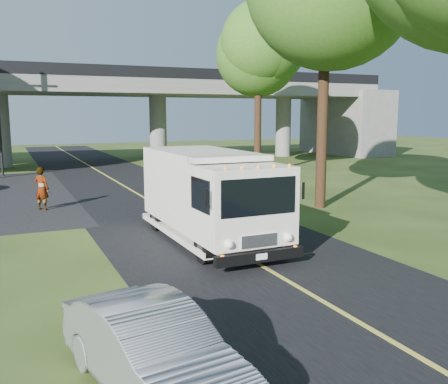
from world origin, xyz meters
TOP-DOWN VIEW (x-y plane):
  - ground at (0.00, 0.00)m, footprint 120.00×120.00m
  - road at (0.00, 10.00)m, footprint 7.00×90.00m
  - lane_line at (0.00, 10.00)m, footprint 0.12×90.00m
  - overpass at (0.00, 32.00)m, footprint 54.00×10.00m
  - traffic_signal at (-6.00, 26.00)m, footprint 0.18×0.22m
  - tree_right_far at (9.21, 19.84)m, footprint 5.77×5.67m
  - step_van at (-0.25, 5.59)m, footprint 2.52×6.64m
  - silver_sedan at (-4.19, -1.89)m, footprint 2.09×4.03m
  - pedestrian at (-4.57, 13.10)m, footprint 0.77×0.76m

SIDE VIEW (x-z plane):
  - ground at x=0.00m, z-range 0.00..0.00m
  - road at x=0.00m, z-range 0.00..0.02m
  - lane_line at x=0.00m, z-range 0.03..0.03m
  - silver_sedan at x=-4.19m, z-range 0.00..1.26m
  - pedestrian at x=-4.57m, z-range 0.00..1.79m
  - step_van at x=-0.25m, z-range 0.12..2.90m
  - traffic_signal at x=-6.00m, z-range 0.60..5.80m
  - overpass at x=0.00m, z-range 0.91..8.21m
  - tree_right_far at x=9.21m, z-range 2.81..13.80m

